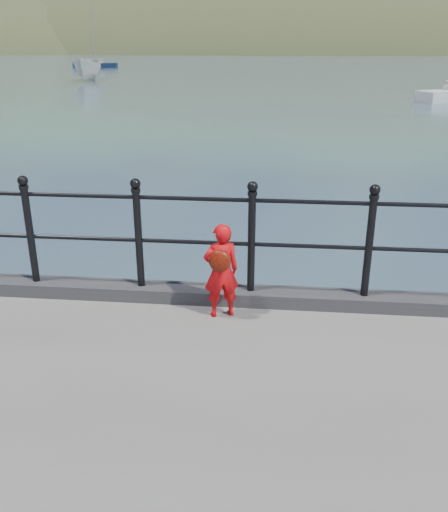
# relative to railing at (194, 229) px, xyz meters

# --- Properties ---
(ground) EXTENTS (600.00, 600.00, 0.00)m
(ground) POSITION_rel_railing_xyz_m (-0.00, 0.15, -1.82)
(ground) COLOR #2D4251
(ground) RESTS_ON ground
(kerb) EXTENTS (60.00, 0.30, 0.15)m
(kerb) POSITION_rel_railing_xyz_m (-0.00, -0.00, -0.75)
(kerb) COLOR #28282B
(kerb) RESTS_ON quay
(railing) EXTENTS (18.11, 0.11, 1.20)m
(railing) POSITION_rel_railing_xyz_m (0.00, 0.00, 0.00)
(railing) COLOR black
(railing) RESTS_ON kerb
(far_shore) EXTENTS (830.00, 200.00, 156.00)m
(far_shore) POSITION_rel_railing_xyz_m (38.34, 239.56, -24.39)
(far_shore) COLOR #333A21
(far_shore) RESTS_ON ground
(child) EXTENTS (0.42, 0.36, 0.99)m
(child) POSITION_rel_railing_xyz_m (0.32, -0.33, -0.32)
(child) COLOR red
(child) RESTS_ON quay
(launch_white) EXTENTS (2.70, 5.89, 2.20)m
(launch_white) POSITION_rel_railing_xyz_m (-17.98, 48.68, -0.72)
(launch_white) COLOR silver
(launch_white) RESTS_ON ground
(sailboat_left) EXTENTS (6.38, 2.49, 8.83)m
(sailboat_left) POSITION_rel_railing_xyz_m (-26.53, 76.40, -1.49)
(sailboat_left) COLOR #0E1A32
(sailboat_left) RESTS_ON ground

